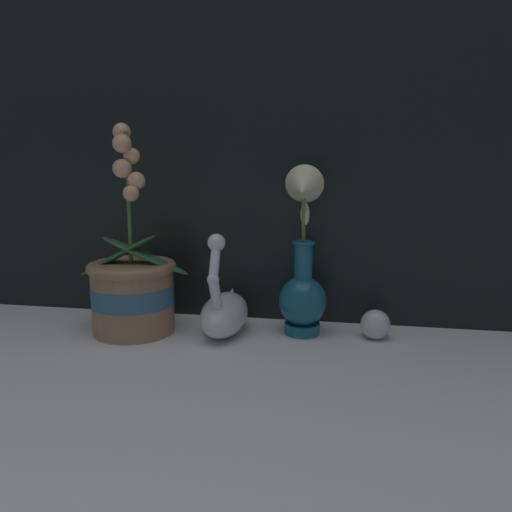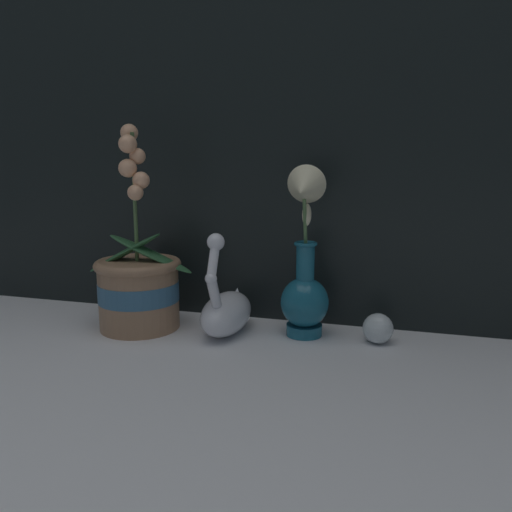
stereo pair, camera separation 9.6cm
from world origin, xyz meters
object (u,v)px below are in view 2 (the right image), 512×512
object	(u,v)px
swan_figurine	(226,310)
blue_vase	(304,274)
orchid_potted_plant	(139,284)
glass_sphere	(378,328)

from	to	relation	value
swan_figurine	blue_vase	bearing A→B (deg)	8.34
orchid_potted_plant	glass_sphere	distance (m)	0.50
orchid_potted_plant	blue_vase	xyz separation A→B (m)	(0.35, 0.04, 0.03)
swan_figurine	blue_vase	size ratio (longest dim) A/B	0.63
orchid_potted_plant	swan_figurine	bearing A→B (deg)	5.26
orchid_potted_plant	glass_sphere	size ratio (longest dim) A/B	7.15
swan_figurine	orchid_potted_plant	bearing A→B (deg)	-174.74
glass_sphere	blue_vase	bearing A→B (deg)	-179.41
swan_figurine	blue_vase	world-z (taller)	blue_vase
swan_figurine	glass_sphere	distance (m)	0.30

